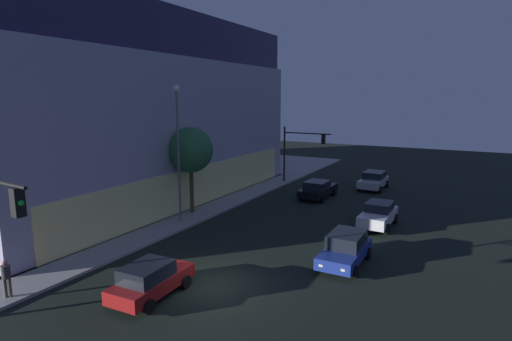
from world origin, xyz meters
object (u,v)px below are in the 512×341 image
Objects in this scene: street_lamp_sidewalk at (178,139)px; car_white at (378,214)px; car_silver at (374,180)px; car_red at (150,280)px; traffic_light_far_corner at (299,146)px; pedestrian_waiting at (6,275)px; modern_building at (66,110)px; car_black at (318,189)px; car_blue at (345,248)px; sidewalk_tree at (190,150)px.

street_lamp_sidewalk is 14.40m from car_white.
street_lamp_sidewalk reaches higher than car_white.
street_lamp_sidewalk is 2.05× the size of car_silver.
traffic_light_far_corner is at bearing 8.10° from car_red.
modern_building is at bearing 46.92° from pedestrian_waiting.
car_black is (23.55, -5.29, -0.36)m from pedestrian_waiting.
car_blue is 14.16m from car_black.
car_red is (-9.02, -5.72, -5.05)m from street_lamp_sidewalk.
car_red is 0.85× the size of car_black.
sidewalk_tree is at bearing -96.37° from modern_building.
car_silver is (11.50, 2.94, 0.01)m from car_white.
car_white is (17.99, -11.62, -0.31)m from pedestrian_waiting.
sidewalk_tree reaches higher than car_black.
car_silver is (15.19, -9.89, -3.97)m from sidewalk_tree.
pedestrian_waiting is at bearing 133.29° from car_blue.
street_lamp_sidewalk is 11.82m from car_red.
traffic_light_far_corner is 0.88× the size of sidewalk_tree.
street_lamp_sidewalk reaches higher than pedestrian_waiting.
modern_building is 4.88× the size of sidewalk_tree.
car_red reaches higher than car_black.
sidewalk_tree is 13.42m from car_red.
street_lamp_sidewalk is 1.93× the size of car_black.
car_black is (20.37, -0.14, -0.01)m from car_red.
car_silver is (17.29, -9.26, -5.00)m from street_lamp_sidewalk.
car_blue is (-1.37, -12.07, -5.03)m from street_lamp_sidewalk.
car_red is at bearing -58.31° from pedestrian_waiting.
street_lamp_sidewalk is (-3.89, -16.63, -1.57)m from modern_building.
traffic_light_far_corner is 3.33× the size of pedestrian_waiting.
traffic_light_far_corner is 1.30× the size of car_white.
car_black is (9.25, -6.48, -4.03)m from sidewalk_tree.
car_silver is at bearing -28.17° from street_lamp_sidewalk.
traffic_light_far_corner is at bearing 39.23° from car_black.
car_blue is at bearing -171.45° from car_silver.
pedestrian_waiting reaches higher than car_red.
sidewalk_tree reaches higher than car_silver.
car_blue is at bearing -46.71° from pedestrian_waiting.
pedestrian_waiting is 0.39× the size of car_blue.
car_blue is 18.87m from car_silver.
modern_building is 3.34× the size of street_lamp_sidewalk.
modern_building is 7.24× the size of car_white.
car_white is (-10.07, -10.02, -3.03)m from traffic_light_far_corner.
car_red is 0.96× the size of car_white.
car_red is at bearing 156.37° from car_white.
traffic_light_far_corner is 28.24m from pedestrian_waiting.
sidewalk_tree is at bearing 16.54° from street_lamp_sidewalk.
modern_building reaches higher than car_black.
traffic_light_far_corner is at bearing -57.52° from modern_building.
traffic_light_far_corner is at bearing 101.42° from car_silver.
pedestrian_waiting is 30.74m from car_silver.
car_blue reaches higher than car_black.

